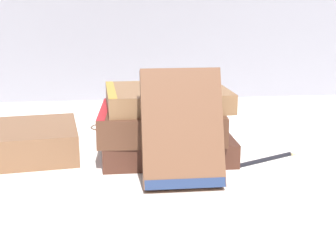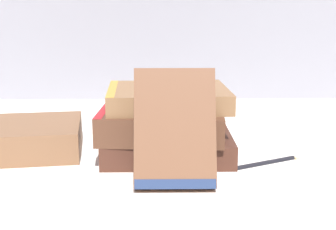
{
  "view_description": "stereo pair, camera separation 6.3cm",
  "coord_description": "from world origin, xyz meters",
  "px_view_note": "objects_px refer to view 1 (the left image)",
  "views": [
    {
      "loc": [
        -0.08,
        -0.63,
        0.23
      ],
      "look_at": [
        -0.01,
        0.03,
        0.07
      ],
      "focal_mm": 50.0,
      "sensor_mm": 36.0,
      "label": 1
    },
    {
      "loc": [
        -0.02,
        -0.63,
        0.23
      ],
      "look_at": [
        -0.01,
        0.03,
        0.07
      ],
      "focal_mm": 50.0,
      "sensor_mm": 36.0,
      "label": 2
    }
  ],
  "objects_px": {
    "book_flat_top": "(163,97)",
    "book_leaning_front": "(180,132)",
    "book_side_left": "(6,143)",
    "pocket_watch": "(181,85)",
    "reading_glasses": "(119,124)",
    "book_flat_middle": "(157,121)",
    "fountain_pen": "(267,158)",
    "book_flat_bottom": "(163,143)"
  },
  "relations": [
    {
      "from": "book_flat_bottom",
      "to": "reading_glasses",
      "type": "distance_m",
      "value": 0.19
    },
    {
      "from": "book_flat_bottom",
      "to": "book_flat_top",
      "type": "relative_size",
      "value": 1.04
    },
    {
      "from": "book_flat_middle",
      "to": "reading_glasses",
      "type": "xyz_separation_m",
      "value": [
        -0.06,
        0.19,
        -0.05
      ]
    },
    {
      "from": "reading_glasses",
      "to": "book_flat_middle",
      "type": "bearing_deg",
      "value": -93.93
    },
    {
      "from": "fountain_pen",
      "to": "book_flat_bottom",
      "type": "bearing_deg",
      "value": 134.89
    },
    {
      "from": "pocket_watch",
      "to": "fountain_pen",
      "type": "distance_m",
      "value": 0.17
    },
    {
      "from": "fountain_pen",
      "to": "book_leaning_front",
      "type": "bearing_deg",
      "value": -178.44
    },
    {
      "from": "book_flat_top",
      "to": "book_flat_middle",
      "type": "bearing_deg",
      "value": -143.6
    },
    {
      "from": "book_flat_bottom",
      "to": "book_flat_middle",
      "type": "height_order",
      "value": "book_flat_middle"
    },
    {
      "from": "fountain_pen",
      "to": "book_side_left",
      "type": "bearing_deg",
      "value": 145.47
    },
    {
      "from": "book_side_left",
      "to": "book_leaning_front",
      "type": "height_order",
      "value": "book_leaning_front"
    },
    {
      "from": "book_flat_top",
      "to": "book_side_left",
      "type": "height_order",
      "value": "book_flat_top"
    },
    {
      "from": "book_leaning_front",
      "to": "book_flat_top",
      "type": "bearing_deg",
      "value": 94.43
    },
    {
      "from": "book_leaning_front",
      "to": "reading_glasses",
      "type": "distance_m",
      "value": 0.32
    },
    {
      "from": "book_flat_bottom",
      "to": "reading_glasses",
      "type": "bearing_deg",
      "value": 110.56
    },
    {
      "from": "book_flat_top",
      "to": "fountain_pen",
      "type": "xyz_separation_m",
      "value": [
        0.15,
        -0.05,
        -0.08
      ]
    },
    {
      "from": "pocket_watch",
      "to": "reading_glasses",
      "type": "relative_size",
      "value": 0.47
    },
    {
      "from": "reading_glasses",
      "to": "book_flat_bottom",
      "type": "bearing_deg",
      "value": -90.12
    },
    {
      "from": "book_flat_bottom",
      "to": "book_side_left",
      "type": "distance_m",
      "value": 0.23
    },
    {
      "from": "pocket_watch",
      "to": "fountain_pen",
      "type": "bearing_deg",
      "value": -23.54
    },
    {
      "from": "pocket_watch",
      "to": "fountain_pen",
      "type": "height_order",
      "value": "pocket_watch"
    },
    {
      "from": "fountain_pen",
      "to": "pocket_watch",
      "type": "bearing_deg",
      "value": 130.78
    },
    {
      "from": "book_flat_middle",
      "to": "book_side_left",
      "type": "xyz_separation_m",
      "value": [
        -0.22,
        0.02,
        -0.03
      ]
    },
    {
      "from": "book_side_left",
      "to": "book_flat_middle",
      "type": "bearing_deg",
      "value": -12.51
    },
    {
      "from": "book_flat_bottom",
      "to": "book_leaning_front",
      "type": "relative_size",
      "value": 1.29
    },
    {
      "from": "book_flat_middle",
      "to": "pocket_watch",
      "type": "bearing_deg",
      "value": 21.14
    },
    {
      "from": "reading_glasses",
      "to": "pocket_watch",
      "type": "bearing_deg",
      "value": -82.51
    },
    {
      "from": "book_side_left",
      "to": "book_leaning_front",
      "type": "bearing_deg",
      "value": -35.89
    },
    {
      "from": "book_side_left",
      "to": "reading_glasses",
      "type": "distance_m",
      "value": 0.24
    },
    {
      "from": "book_flat_top",
      "to": "book_side_left",
      "type": "distance_m",
      "value": 0.24
    },
    {
      "from": "book_flat_top",
      "to": "book_leaning_front",
      "type": "relative_size",
      "value": 1.24
    },
    {
      "from": "book_flat_bottom",
      "to": "book_leaning_front",
      "type": "distance_m",
      "value": 0.13
    },
    {
      "from": "book_flat_top",
      "to": "pocket_watch",
      "type": "xyz_separation_m",
      "value": [
        0.03,
        0.0,
        0.02
      ]
    },
    {
      "from": "book_flat_middle",
      "to": "book_leaning_front",
      "type": "bearing_deg",
      "value": -77.21
    },
    {
      "from": "book_flat_top",
      "to": "book_side_left",
      "type": "xyz_separation_m",
      "value": [
        -0.23,
        0.01,
        -0.07
      ]
    },
    {
      "from": "book_flat_bottom",
      "to": "book_leaning_front",
      "type": "xyz_separation_m",
      "value": [
        0.01,
        -0.12,
        0.05
      ]
    },
    {
      "from": "book_flat_middle",
      "to": "book_flat_top",
      "type": "relative_size",
      "value": 1.02
    },
    {
      "from": "book_flat_top",
      "to": "pocket_watch",
      "type": "height_order",
      "value": "pocket_watch"
    },
    {
      "from": "reading_glasses",
      "to": "book_side_left",
      "type": "bearing_deg",
      "value": -155.79
    },
    {
      "from": "book_leaning_front",
      "to": "fountain_pen",
      "type": "distance_m",
      "value": 0.17
    },
    {
      "from": "book_flat_middle",
      "to": "reading_glasses",
      "type": "relative_size",
      "value": 1.55
    },
    {
      "from": "pocket_watch",
      "to": "reading_glasses",
      "type": "height_order",
      "value": "pocket_watch"
    }
  ]
}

